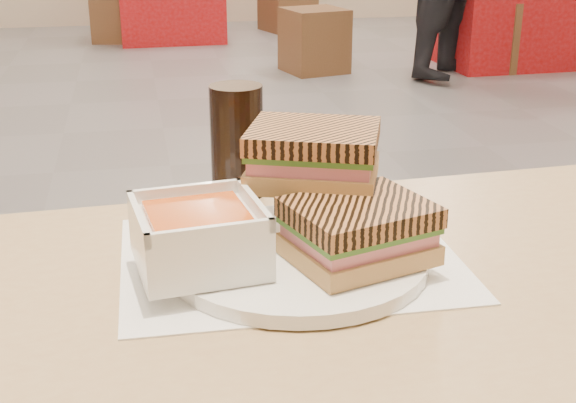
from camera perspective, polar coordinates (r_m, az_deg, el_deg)
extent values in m
cube|color=tan|center=(0.72, 12.57, -9.20)|extent=(1.23, 0.76, 0.03)
cube|color=white|center=(0.80, 0.14, -4.16)|extent=(0.34, 0.27, 0.00)
cylinder|color=white|center=(0.78, 0.70, -4.16)|extent=(0.26, 0.26, 0.01)
cube|color=white|center=(0.74, -6.54, -2.92)|extent=(0.13, 0.13, 0.05)
cube|color=#CF4C11|center=(0.73, -6.63, -0.97)|extent=(0.10, 0.10, 0.01)
cube|color=white|center=(0.74, -2.47, -0.20)|extent=(0.02, 0.12, 0.01)
cube|color=white|center=(0.72, -10.93, -1.20)|extent=(0.02, 0.12, 0.01)
cube|color=white|center=(0.78, -7.49, 0.74)|extent=(0.12, 0.02, 0.01)
cube|color=white|center=(0.68, -5.66, -2.34)|extent=(0.12, 0.02, 0.01)
cube|color=tan|center=(0.76, 5.15, -3.48)|extent=(0.15, 0.14, 0.02)
cube|color=#D97588|center=(0.75, 5.19, -2.38)|extent=(0.14, 0.13, 0.01)
cube|color=#386B23|center=(0.75, 5.21, -1.71)|extent=(0.15, 0.13, 0.01)
cube|color=#995F32|center=(0.74, 5.24, -0.80)|extent=(0.15, 0.14, 0.02)
cube|color=tan|center=(0.81, 1.87, 2.14)|extent=(0.16, 0.15, 0.02)
cube|color=#D97588|center=(0.81, 1.88, 3.24)|extent=(0.15, 0.14, 0.01)
cube|color=#386B23|center=(0.81, 1.89, 3.91)|extent=(0.16, 0.14, 0.01)
cube|color=#995F32|center=(0.80, 1.90, 4.80)|extent=(0.16, 0.15, 0.02)
cylinder|color=black|center=(0.95, -3.77, 4.43)|extent=(0.06, 0.06, 0.14)
cube|color=maroon|center=(5.90, 15.43, 13.52)|extent=(0.91, 0.91, 0.78)
cube|color=brown|center=(5.40, 1.94, 11.72)|extent=(0.46, 0.46, 0.43)
cube|color=brown|center=(5.76, 16.53, 11.70)|extent=(0.50, 0.50, 0.47)
cube|color=brown|center=(6.80, -12.31, 13.25)|extent=(0.46, 0.46, 0.44)
cube|color=brown|center=(7.22, -0.03, 14.24)|extent=(0.52, 0.52, 0.46)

